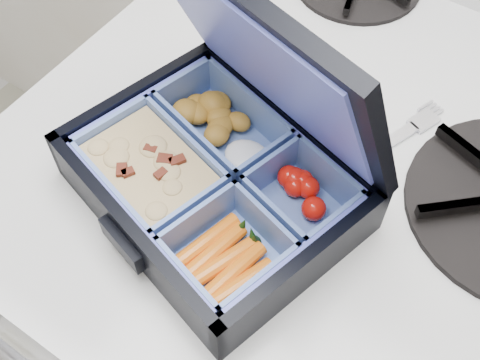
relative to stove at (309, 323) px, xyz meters
The scene contains 3 objects.
stove is the anchor object (origin of this frame).
bento_box 0.51m from the stove, 120.74° to the right, with size 0.23×0.18×0.06m, color black, non-canonical shape.
fork 0.47m from the stove, 42.18° to the right, with size 0.02×0.17×0.01m, color silver, non-canonical shape.
Camera 1 is at (-0.12, 1.32, 1.38)m, focal length 45.00 mm.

